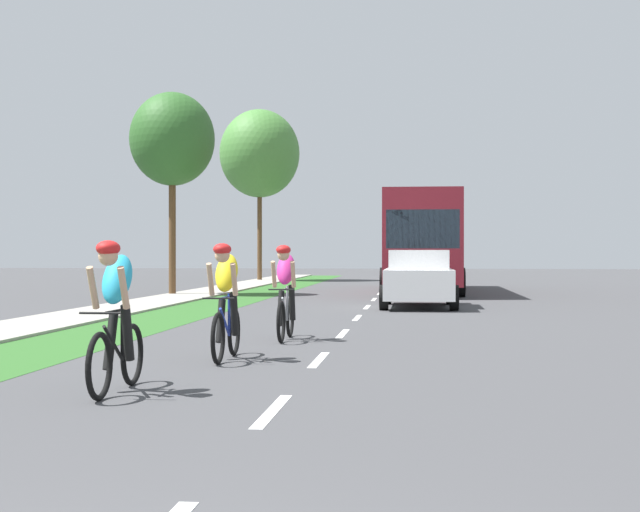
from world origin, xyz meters
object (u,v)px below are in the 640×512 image
at_px(pickup_black, 422,262).
at_px(cyclist_trailing, 226,300).
at_px(cyclist_distant, 285,291).
at_px(suv_silver, 416,261).
at_px(street_tree_near, 172,140).
at_px(street_tree_far, 260,154).
at_px(cyclist_lead, 116,315).
at_px(sedan_white, 419,278).
at_px(bus_maroon, 422,238).

bearing_deg(pickup_black, cyclist_trailing, -93.25).
bearing_deg(cyclist_trailing, cyclist_distant, 82.18).
distance_m(cyclist_distant, suv_silver, 38.54).
relative_size(suv_silver, street_tree_near, 0.68).
height_order(pickup_black, street_tree_far, street_tree_far).
distance_m(cyclist_lead, street_tree_far, 38.13).
bearing_deg(suv_silver, cyclist_distant, -93.15).
relative_size(pickup_black, street_tree_near, 0.74).
bearing_deg(cyclist_distant, cyclist_lead, -99.02).
xyz_separation_m(cyclist_distant, sedan_white, (2.22, 9.45, -0.04)).
bearing_deg(street_tree_far, cyclist_trailing, -80.92).
relative_size(street_tree_near, street_tree_far, 0.79).
height_order(cyclist_distant, street_tree_far, street_tree_far).
xyz_separation_m(cyclist_lead, street_tree_near, (-5.22, 21.36, 4.50)).
bearing_deg(suv_silver, pickup_black, 87.71).
xyz_separation_m(sedan_white, suv_silver, (-0.10, 29.03, 0.18)).
bearing_deg(cyclist_trailing, pickup_black, 86.75).
xyz_separation_m(cyclist_lead, street_tree_far, (-4.97, 37.36, 5.74)).
distance_m(sedan_white, pickup_black, 39.14).
distance_m(bus_maroon, street_tree_near, 9.76).
height_order(suv_silver, street_tree_near, street_tree_near).
bearing_deg(sedan_white, suv_silver, 90.21).
bearing_deg(sedan_white, bus_maroon, 89.23).
bearing_deg(sedan_white, street_tree_far, 110.20).
bearing_deg(cyclist_distant, suv_silver, 86.85).
height_order(bus_maroon, street_tree_far, street_tree_far).
xyz_separation_m(cyclist_distant, street_tree_near, (-6.15, 15.50, 4.50)).
xyz_separation_m(suv_silver, street_tree_far, (-8.01, -6.97, 5.60)).
bearing_deg(street_tree_far, cyclist_lead, -82.43).
xyz_separation_m(cyclist_distant, suv_silver, (2.12, 38.48, 0.14)).
relative_size(cyclist_lead, suv_silver, 0.37).
distance_m(street_tree_near, street_tree_far, 16.06).
height_order(cyclist_lead, sedan_white, cyclist_lead).
height_order(cyclist_distant, pickup_black, pickup_black).
xyz_separation_m(cyclist_lead, pickup_black, (3.45, 54.44, 0.02)).
height_order(sedan_white, suv_silver, suv_silver).
xyz_separation_m(bus_maroon, street_tree_near, (-8.50, -3.46, 3.33)).
height_order(sedan_white, street_tree_far, street_tree_far).
relative_size(cyclist_trailing, sedan_white, 0.40).
bearing_deg(cyclist_distant, street_tree_near, 111.63).
bearing_deg(street_tree_near, pickup_black, 75.32).
bearing_deg(bus_maroon, sedan_white, -90.77).
bearing_deg(street_tree_far, street_tree_near, -90.90).
height_order(sedan_white, pickup_black, pickup_black).
bearing_deg(sedan_white, cyclist_lead, -101.64).
xyz_separation_m(suv_silver, pickup_black, (0.40, 10.11, -0.12)).
bearing_deg(sedan_white, pickup_black, 89.56).
relative_size(sedan_white, bus_maroon, 0.37).
xyz_separation_m(cyclist_lead, cyclist_trailing, (0.53, 2.97, 0.00)).
bearing_deg(bus_maroon, pickup_black, 89.67).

